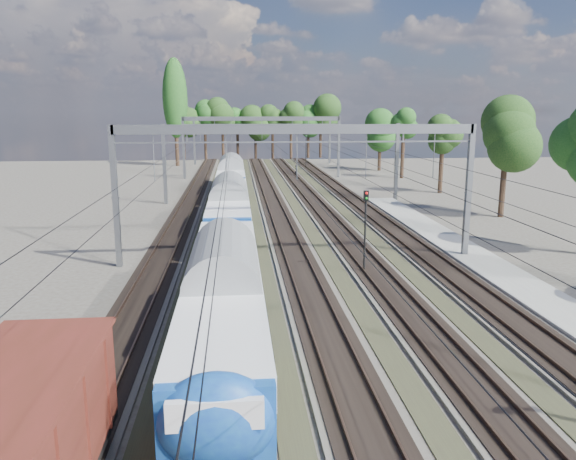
{
  "coord_description": "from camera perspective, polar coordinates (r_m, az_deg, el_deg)",
  "views": [
    {
      "loc": [
        -3.88,
        -5.79,
        9.85
      ],
      "look_at": [
        -0.84,
        27.15,
        2.8
      ],
      "focal_mm": 35.0,
      "sensor_mm": 36.0,
      "label": 1
    }
  ],
  "objects": [
    {
      "name": "signal_far",
      "position": [
        97.38,
        1.85,
        8.54
      ],
      "size": [
        0.43,
        0.39,
        6.19
      ],
      "rotation": [
        0.0,
        0.0,
        0.28
      ],
      "color": "black",
      "rests_on": "ground"
    },
    {
      "name": "track_bed",
      "position": [
        51.86,
        -0.89,
        1.2
      ],
      "size": [
        21.0,
        130.0,
        0.34
      ],
      "color": "#47423A",
      "rests_on": "ground"
    },
    {
      "name": "signal_near",
      "position": [
        34.24,
        7.87,
        0.84
      ],
      "size": [
        0.36,
        0.33,
        5.17
      ],
      "rotation": [
        0.0,
        0.0,
        -0.28
      ],
      "color": "black",
      "rests_on": "ground"
    },
    {
      "name": "poplar",
      "position": [
        104.35,
        -11.41,
        12.93
      ],
      "size": [
        4.4,
        4.4,
        19.04
      ],
      "color": "black",
      "rests_on": "ground"
    },
    {
      "name": "worker",
      "position": [
        85.84,
        0.87,
        6.03
      ],
      "size": [
        0.5,
        0.69,
        1.75
      ],
      "primitive_type": "imported",
      "rotation": [
        0.0,
        0.0,
        1.43
      ],
      "color": "black",
      "rests_on": "ground"
    },
    {
      "name": "platform",
      "position": [
        31.8,
        25.2,
        -6.92
      ],
      "size": [
        3.0,
        70.0,
        0.3
      ],
      "primitive_type": "cube",
      "color": "gray",
      "rests_on": "ground"
    },
    {
      "name": "catenary",
      "position": [
        58.73,
        -1.16,
        8.66
      ],
      "size": [
        25.65,
        130.0,
        9.0
      ],
      "color": "slate",
      "rests_on": "ground"
    },
    {
      "name": "tree_belt",
      "position": [
        98.66,
        1.15,
        11.05
      ],
      "size": [
        40.07,
        100.4,
        11.76
      ],
      "color": "black",
      "rests_on": "ground"
    },
    {
      "name": "emu_train",
      "position": [
        45.49,
        -6.0,
        2.92
      ],
      "size": [
        3.13,
        66.18,
        4.58
      ],
      "color": "black",
      "rests_on": "ground"
    }
  ]
}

